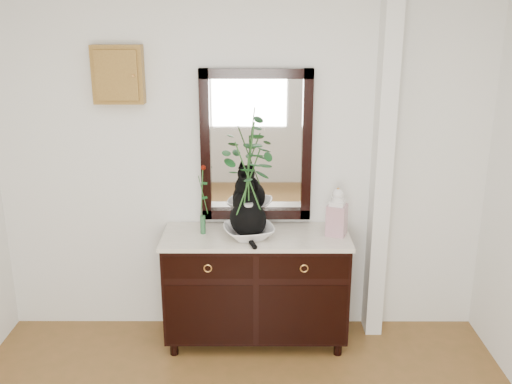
{
  "coord_description": "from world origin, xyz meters",
  "views": [
    {
      "loc": [
        0.11,
        -2.04,
        2.35
      ],
      "look_at": [
        0.1,
        1.63,
        1.2
      ],
      "focal_mm": 40.0,
      "sensor_mm": 36.0,
      "label": 1
    }
  ],
  "objects_px": {
    "sideboard": "(256,283)",
    "ginger_jar": "(337,211)",
    "cat": "(248,208)",
    "lotus_bowl": "(249,232)"
  },
  "relations": [
    {
      "from": "sideboard",
      "to": "ginger_jar",
      "type": "height_order",
      "value": "ginger_jar"
    },
    {
      "from": "cat",
      "to": "lotus_bowl",
      "type": "distance_m",
      "value": 0.17
    },
    {
      "from": "sideboard",
      "to": "ginger_jar",
      "type": "xyz_separation_m",
      "value": [
        0.57,
        0.01,
        0.55
      ]
    },
    {
      "from": "cat",
      "to": "ginger_jar",
      "type": "xyz_separation_m",
      "value": [
        0.63,
        0.01,
        -0.03
      ]
    },
    {
      "from": "sideboard",
      "to": "cat",
      "type": "bearing_deg",
      "value": -173.88
    },
    {
      "from": "cat",
      "to": "lotus_bowl",
      "type": "bearing_deg",
      "value": -99.03
    },
    {
      "from": "sideboard",
      "to": "ginger_jar",
      "type": "bearing_deg",
      "value": 0.54
    },
    {
      "from": "sideboard",
      "to": "cat",
      "type": "height_order",
      "value": "cat"
    },
    {
      "from": "cat",
      "to": "sideboard",
      "type": "bearing_deg",
      "value": -9.33
    },
    {
      "from": "cat",
      "to": "lotus_bowl",
      "type": "relative_size",
      "value": 1.17
    }
  ]
}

